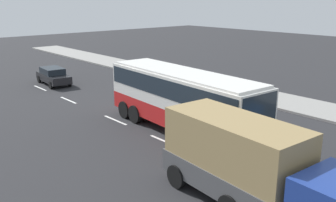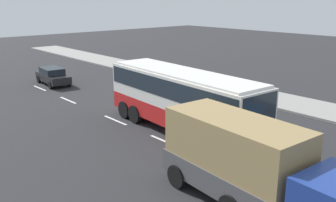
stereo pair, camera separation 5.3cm
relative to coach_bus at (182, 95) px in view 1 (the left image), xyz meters
The scene contains 6 objects.
ground_plane 2.64m from the coach_bus, 148.54° to the left, with size 120.00×120.00×0.00m, color #28282B.
sidewalk_curb 10.15m from the coach_bus, 97.47° to the left, with size 80.00×4.00×0.15m, color gray.
lane_centreline 2.87m from the coach_bus, 66.12° to the right, with size 34.40×0.16×0.01m.
coach_bus is the anchor object (origin of this frame).
cargo_truck 8.41m from the coach_bus, 26.10° to the right, with size 8.21×3.07×3.19m.
car_black_sedan 16.34m from the coach_bus, behind, with size 4.48×2.14×1.47m.
Camera 1 is at (15.78, -14.61, 7.38)m, focal length 39.64 mm.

